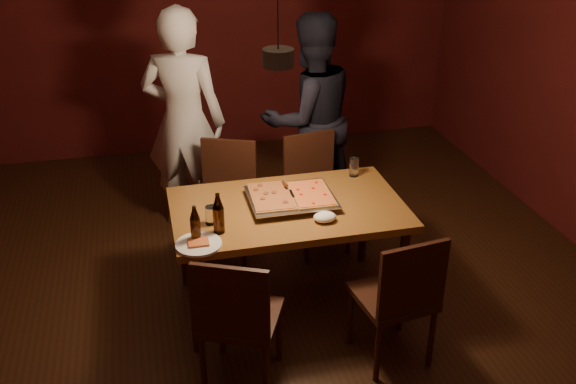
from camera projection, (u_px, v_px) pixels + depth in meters
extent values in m
plane|color=#35190E|center=(280.00, 309.00, 4.39)|extent=(6.00, 6.00, 0.00)
plane|color=#5A1614|center=(212.00, 15.00, 6.36)|extent=(5.00, 0.00, 5.00)
cube|color=#905A24|center=(288.00, 209.00, 4.16)|extent=(1.50, 0.90, 0.05)
cylinder|color=#38190F|center=(194.00, 304.00, 3.87)|extent=(0.06, 0.06, 0.70)
cylinder|color=#38190F|center=(402.00, 275.00, 4.14)|extent=(0.06, 0.06, 0.70)
cylinder|color=#38190F|center=(183.00, 242.00, 4.51)|extent=(0.06, 0.06, 0.70)
cylinder|color=#38190F|center=(364.00, 220.00, 4.79)|extent=(0.06, 0.06, 0.70)
cube|color=#38190F|center=(224.00, 207.00, 4.81)|extent=(0.55, 0.55, 0.04)
cube|color=#38190F|center=(229.00, 167.00, 4.87)|extent=(0.40, 0.19, 0.45)
cube|color=#38190F|center=(318.00, 198.00, 4.94)|extent=(0.48, 0.48, 0.04)
cube|color=#38190F|center=(309.00, 160.00, 4.99)|extent=(0.42, 0.10, 0.45)
cube|color=#38190F|center=(241.00, 318.00, 3.63)|extent=(0.56, 0.56, 0.04)
cube|color=#38190F|center=(231.00, 303.00, 3.35)|extent=(0.40, 0.20, 0.45)
cube|color=#38190F|center=(393.00, 297.00, 3.80)|extent=(0.47, 0.47, 0.04)
cube|color=#38190F|center=(413.00, 281.00, 3.53)|extent=(0.42, 0.09, 0.45)
cube|color=silver|center=(291.00, 200.00, 4.17)|extent=(0.58, 0.48, 0.05)
cube|color=maroon|center=(272.00, 196.00, 4.14)|extent=(0.28, 0.42, 0.02)
cube|color=gold|center=(311.00, 193.00, 4.18)|extent=(0.26, 0.40, 0.02)
cylinder|color=black|center=(196.00, 229.00, 3.73)|extent=(0.06, 0.06, 0.14)
cone|color=black|center=(194.00, 212.00, 3.68)|extent=(0.06, 0.06, 0.08)
cylinder|color=black|center=(219.00, 220.00, 3.81)|extent=(0.07, 0.07, 0.17)
cone|color=black|center=(218.00, 201.00, 3.75)|extent=(0.07, 0.07, 0.09)
cylinder|color=silver|center=(211.00, 215.00, 3.92)|extent=(0.07, 0.07, 0.11)
cylinder|color=silver|center=(354.00, 167.00, 4.52)|extent=(0.07, 0.07, 0.13)
cylinder|color=white|center=(199.00, 244.00, 3.71)|extent=(0.27, 0.27, 0.02)
cube|color=gold|center=(198.00, 242.00, 3.70)|extent=(0.12, 0.10, 0.01)
ellipsoid|color=white|center=(325.00, 217.00, 3.95)|extent=(0.14, 0.11, 0.06)
imported|color=silver|center=(184.00, 122.00, 5.06)|extent=(0.78, 0.65, 1.82)
imported|color=black|center=(310.00, 119.00, 5.24)|extent=(0.96, 0.82, 1.73)
cylinder|color=black|center=(278.00, 58.00, 3.60)|extent=(0.18, 0.18, 0.10)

